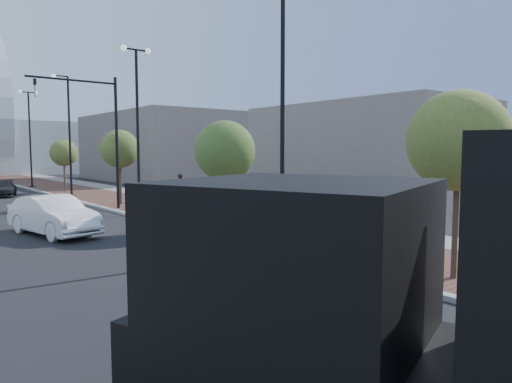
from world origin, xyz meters
TOP-DOWN VIEW (x-y plane):
  - sidewalk at (3.50, 40.00)m, footprint 7.00×140.00m
  - concrete_strip at (6.20, 40.00)m, footprint 2.40×140.00m
  - curb at (0.00, 40.00)m, footprint 0.30×140.00m
  - white_sedan at (-4.95, 18.51)m, footprint 2.76×5.39m
  - dark_car_far at (-3.16, 38.94)m, footprint 2.82×4.66m
  - pedestrian at (5.45, 25.99)m, footprint 0.88×0.74m
  - streetlight_1 at (0.49, 10.00)m, footprint 1.44×0.56m
  - streetlight_2 at (0.60, 22.00)m, footprint 1.72×0.56m
  - streetlight_3 at (0.49, 34.00)m, footprint 1.44×0.56m
  - streetlight_4 at (0.60, 46.00)m, footprint 1.72×0.56m
  - traffic_mast at (-0.30, 25.00)m, footprint 5.09×0.20m
  - tree_0 at (1.65, 4.02)m, footprint 2.74×2.74m
  - tree_1 at (1.65, 15.02)m, footprint 2.75×2.75m
  - tree_2 at (1.65, 27.02)m, footprint 2.52×2.49m
  - tree_3 at (1.65, 39.02)m, footprint 2.33×2.28m
  - commercial_block_ne at (16.00, 50.00)m, footprint 12.00×22.00m
  - commercial_block_e at (18.00, 20.00)m, footprint 10.00×16.00m
  - utility_cover_1 at (2.40, 8.00)m, footprint 0.50×0.50m
  - utility_cover_2 at (2.40, 19.00)m, footprint 0.50×0.50m

SIDE VIEW (x-z plane):
  - sidewalk at x=3.50m, z-range 0.00..0.12m
  - concrete_strip at x=6.20m, z-range 0.00..0.13m
  - curb at x=0.00m, z-range 0.00..0.14m
  - utility_cover_1 at x=2.40m, z-range 0.12..0.14m
  - utility_cover_2 at x=2.40m, z-range 0.12..0.14m
  - dark_car_far at x=-3.16m, z-range 0.00..1.26m
  - white_sedan at x=-4.95m, z-range 0.00..1.69m
  - pedestrian at x=5.45m, z-range 0.00..2.06m
  - tree_3 at x=1.65m, z-range 1.13..5.70m
  - commercial_block_e at x=18.00m, z-range 0.00..7.00m
  - tree_1 at x=1.65m, z-range 1.11..6.10m
  - tree_2 at x=1.65m, z-range 1.23..6.21m
  - tree_0 at x=1.65m, z-range 1.25..6.51m
  - commercial_block_ne at x=16.00m, z-range 0.00..8.00m
  - streetlight_1 at x=0.49m, z-range -0.26..8.95m
  - streetlight_3 at x=0.49m, z-range -0.26..8.95m
  - streetlight_2 at x=0.60m, z-range 0.18..9.46m
  - streetlight_4 at x=0.60m, z-range 0.18..9.46m
  - traffic_mast at x=-0.30m, z-range 0.98..8.98m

